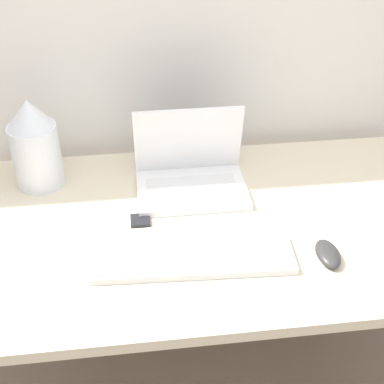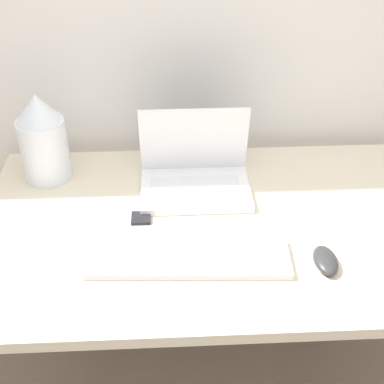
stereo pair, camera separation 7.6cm
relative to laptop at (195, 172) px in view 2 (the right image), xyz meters
name	(u,v)px [view 2 (the right image)]	position (x,y,z in m)	size (l,w,h in m)	color
desk	(218,251)	(0.05, -0.16, -0.15)	(1.22, 0.72, 0.77)	beige
laptop	(195,172)	(0.00, 0.00, 0.00)	(0.30, 0.21, 0.22)	white
keyboard	(188,258)	(-0.03, -0.30, -0.04)	(0.48, 0.15, 0.02)	silver
mouse	(326,260)	(0.28, -0.33, -0.03)	(0.05, 0.10, 0.03)	#2D2D2D
vase	(42,138)	(-0.41, 0.07, 0.08)	(0.13, 0.13, 0.26)	white
mp3_player	(141,218)	(-0.15, -0.14, -0.04)	(0.05, 0.05, 0.01)	black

